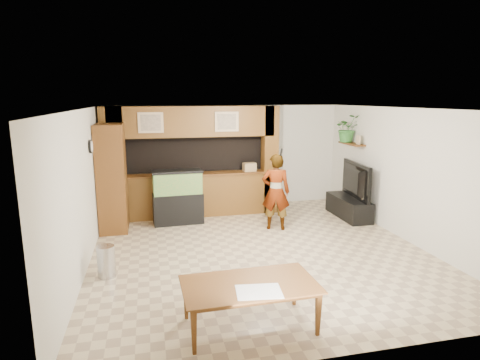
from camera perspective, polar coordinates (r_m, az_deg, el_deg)
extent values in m
plane|color=#C5B189|center=(7.62, 2.63, -9.85)|extent=(6.50, 6.50, 0.00)
plane|color=white|center=(7.09, 2.82, 10.10)|extent=(6.50, 6.50, 0.00)
plane|color=silver|center=(10.36, -2.11, 3.37)|extent=(6.00, 0.00, 6.00)
plane|color=silver|center=(7.07, -21.42, -1.33)|extent=(0.00, 6.50, 6.50)
plane|color=silver|center=(8.54, 22.50, 0.70)|extent=(0.00, 6.50, 6.50)
cube|color=brown|center=(9.61, -6.46, -2.22)|extent=(3.80, 0.35, 1.00)
cube|color=brown|center=(9.50, -6.53, 0.82)|extent=(3.80, 0.43, 0.04)
cube|color=brown|center=(9.35, -6.70, 8.25)|extent=(3.80, 0.35, 0.70)
cube|color=brown|center=(9.43, -17.51, 2.01)|extent=(0.50, 0.35, 2.60)
cube|color=brown|center=(9.82, 4.23, 2.88)|extent=(0.35, 0.35, 2.60)
cube|color=black|center=(9.97, -6.94, 3.83)|extent=(4.20, 0.45, 0.85)
cube|color=tan|center=(9.10, -12.58, 7.97)|extent=(0.55, 0.03, 0.45)
cube|color=tan|center=(9.08, -12.58, 7.96)|extent=(0.43, 0.01, 0.35)
cube|color=tan|center=(9.27, -1.91, 8.30)|extent=(0.55, 0.03, 0.45)
cube|color=tan|center=(9.25, -1.88, 8.29)|extent=(0.43, 0.01, 0.35)
cylinder|color=black|center=(7.95, -20.50, 4.48)|extent=(0.04, 0.25, 0.25)
cylinder|color=white|center=(7.94, -20.32, 4.49)|extent=(0.01, 0.21, 0.21)
cube|color=brown|center=(10.04, 15.58, 4.99)|extent=(0.25, 0.90, 0.04)
cube|color=brown|center=(8.87, -17.73, 0.29)|extent=(0.56, 0.92, 2.26)
cylinder|color=#B2B2B7|center=(6.78, -18.48, -10.94)|extent=(0.28, 0.28, 0.51)
cube|color=black|center=(9.13, -8.77, -4.04)|extent=(1.10, 0.41, 0.69)
cube|color=#338142|center=(8.99, -8.88, -0.46)|extent=(1.06, 0.39, 0.48)
cube|color=black|center=(8.94, -8.93, 1.21)|extent=(1.10, 0.41, 0.06)
cube|color=black|center=(9.87, 15.19, -3.76)|extent=(0.52, 1.42, 0.47)
imported|color=black|center=(9.73, 15.39, -0.04)|extent=(0.33, 1.46, 0.83)
cube|color=tan|center=(9.76, 16.47, 5.50)|extent=(0.04, 0.16, 0.21)
imported|color=#2F702D|center=(10.17, 15.01, 7.11)|extent=(0.63, 0.55, 0.67)
imported|color=#977752|center=(8.57, 5.11, -1.68)|extent=(0.69, 0.57, 1.64)
cylinder|color=black|center=(8.28, 5.89, 3.98)|extent=(0.04, 0.11, 0.17)
imported|color=brown|center=(5.12, 1.48, -17.55)|extent=(1.66, 0.95, 0.58)
cube|color=silver|center=(4.83, 2.69, -15.57)|extent=(0.57, 0.44, 0.01)
cube|color=#A28358|center=(9.71, 1.35, 1.86)|extent=(0.33, 0.24, 0.20)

